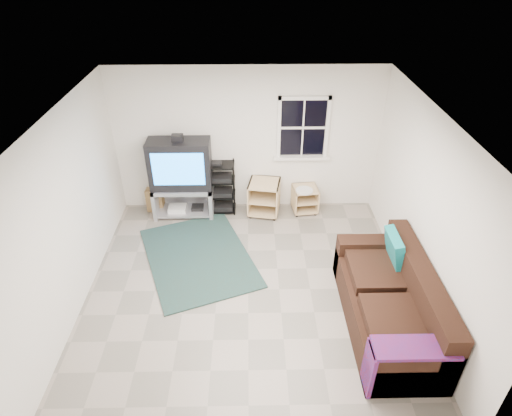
{
  "coord_description": "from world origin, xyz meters",
  "views": [
    {
      "loc": [
        0.03,
        -4.53,
        4.37
      ],
      "look_at": [
        0.12,
        0.4,
        1.15
      ],
      "focal_mm": 30.0,
      "sensor_mm": 36.0,
      "label": 1
    }
  ],
  "objects_px": {
    "tv_unit": "(181,172)",
    "side_table_left": "(264,196)",
    "side_table_right": "(304,197)",
    "sofa": "(391,304)",
    "av_rack": "(221,190)"
  },
  "relations": [
    {
      "from": "tv_unit",
      "to": "side_table_left",
      "type": "xyz_separation_m",
      "value": [
        1.45,
        0.04,
        -0.51
      ]
    },
    {
      "from": "tv_unit",
      "to": "side_table_right",
      "type": "distance_m",
      "value": 2.26
    },
    {
      "from": "tv_unit",
      "to": "side_table_right",
      "type": "height_order",
      "value": "tv_unit"
    },
    {
      "from": "sofa",
      "to": "tv_unit",
      "type": "bearing_deg",
      "value": 138.15
    },
    {
      "from": "side_table_right",
      "to": "tv_unit",
      "type": "bearing_deg",
      "value": -178.17
    },
    {
      "from": "av_rack",
      "to": "sofa",
      "type": "bearing_deg",
      "value": -50.09
    },
    {
      "from": "side_table_left",
      "to": "sofa",
      "type": "bearing_deg",
      "value": -60.56
    },
    {
      "from": "tv_unit",
      "to": "side_table_right",
      "type": "xyz_separation_m",
      "value": [
        2.18,
        0.07,
        -0.57
      ]
    },
    {
      "from": "sofa",
      "to": "av_rack",
      "type": "bearing_deg",
      "value": 129.91
    },
    {
      "from": "side_table_right",
      "to": "sofa",
      "type": "xyz_separation_m",
      "value": [
        0.8,
        -2.74,
        0.08
      ]
    },
    {
      "from": "side_table_right",
      "to": "sofa",
      "type": "relative_size",
      "value": 0.23
    },
    {
      "from": "side_table_right",
      "to": "sofa",
      "type": "bearing_deg",
      "value": -73.79
    },
    {
      "from": "av_rack",
      "to": "side_table_left",
      "type": "height_order",
      "value": "av_rack"
    },
    {
      "from": "side_table_right",
      "to": "sofa",
      "type": "height_order",
      "value": "sofa"
    },
    {
      "from": "av_rack",
      "to": "side_table_right",
      "type": "bearing_deg",
      "value": -0.61
    }
  ]
}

